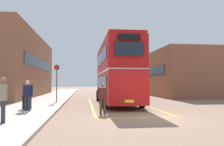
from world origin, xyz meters
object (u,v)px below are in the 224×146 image
at_px(double_decker_bus, 116,72).
at_px(bus_stop_sign, 57,80).
at_px(single_deck_bus, 115,83).
at_px(litter_bin, 27,101).
at_px(pedestrian_waiting_near, 28,93).
at_px(pedestrian_boarding, 103,96).
at_px(pedestrian_waiting_far, 3,96).

xyz_separation_m(double_decker_bus, bus_stop_sign, (-4.67, 0.43, -0.61)).
distance_m(double_decker_bus, bus_stop_sign, 4.73).
bearing_deg(single_deck_bus, litter_bin, -108.46).
height_order(single_deck_bus, pedestrian_waiting_near, single_deck_bus).
height_order(pedestrian_waiting_near, bus_stop_sign, bus_stop_sign).
bearing_deg(bus_stop_sign, double_decker_bus, -5.25).
xyz_separation_m(pedestrian_boarding, pedestrian_waiting_near, (-4.04, 0.77, 0.14)).
relative_size(pedestrian_boarding, pedestrian_waiting_near, 1.00).
relative_size(pedestrian_waiting_near, pedestrian_waiting_far, 0.95).
relative_size(double_decker_bus, bus_stop_sign, 3.60).
bearing_deg(pedestrian_waiting_far, pedestrian_waiting_near, 89.60).
bearing_deg(double_decker_bus, pedestrian_waiting_far, -122.14).
relative_size(double_decker_bus, pedestrian_waiting_far, 6.09).
distance_m(pedestrian_waiting_far, bus_stop_sign, 9.40).
height_order(single_deck_bus, litter_bin, single_deck_bus).
bearing_deg(bus_stop_sign, single_deck_bus, 70.56).
xyz_separation_m(double_decker_bus, pedestrian_waiting_near, (-5.57, -5.11, -1.42)).
bearing_deg(double_decker_bus, pedestrian_waiting_near, -137.44).
bearing_deg(litter_bin, bus_stop_sign, 76.05).
bearing_deg(double_decker_bus, single_deck_bus, 82.91).
bearing_deg(pedestrian_waiting_near, single_deck_bus, 72.65).
xyz_separation_m(double_decker_bus, litter_bin, (-5.82, -4.20, -1.91)).
relative_size(single_deck_bus, pedestrian_waiting_far, 4.82).
relative_size(pedestrian_waiting_far, bus_stop_sign, 0.59).
relative_size(single_deck_bus, litter_bin, 9.20).
bearing_deg(litter_bin, double_decker_bus, 35.79).
relative_size(pedestrian_boarding, bus_stop_sign, 0.56).
distance_m(double_decker_bus, pedestrian_waiting_far, 10.60).
bearing_deg(pedestrian_waiting_near, pedestrian_waiting_far, -90.40).
height_order(pedestrian_waiting_far, bus_stop_sign, bus_stop_sign).
xyz_separation_m(pedestrian_boarding, litter_bin, (-4.29, 1.68, -0.35)).
bearing_deg(pedestrian_waiting_far, single_deck_bus, 74.68).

